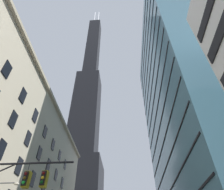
% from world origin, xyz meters
% --- Properties ---
extents(dark_skyscraper, '(24.53, 24.53, 229.08)m').
position_xyz_m(dark_skyscraper, '(-21.57, 98.05, 67.02)').
color(dark_skyscraper, black).
rests_on(dark_skyscraper, ground).
extents(glass_office_midrise, '(16.40, 36.74, 59.93)m').
position_xyz_m(glass_office_midrise, '(19.15, 27.90, 29.96)').
color(glass_office_midrise, teal).
rests_on(glass_office_midrise, ground).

